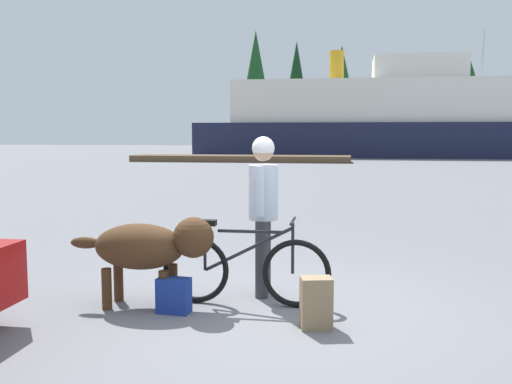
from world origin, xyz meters
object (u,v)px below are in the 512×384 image
(bicycle, at_px, (244,269))
(ferry_boat, at_px, (381,120))
(person_cyclist, at_px, (263,200))
(backpack, at_px, (316,303))
(sailboat_moored, at_px, (479,151))
(dog, at_px, (150,247))
(handbag_pannier, at_px, (174,295))

(bicycle, xyz_separation_m, ferry_boat, (3.73, 39.51, 2.45))
(person_cyclist, height_order, backpack, person_cyclist)
(sailboat_moored, bearing_deg, bicycle, -105.73)
(ferry_boat, bearing_deg, sailboat_moored, -5.12)
(dog, distance_m, handbag_pannier, 0.56)
(backpack, bearing_deg, ferry_boat, 85.78)
(person_cyclist, bearing_deg, backpack, -57.37)
(bicycle, distance_m, dog, 0.98)
(person_cyclist, relative_size, handbag_pannier, 4.98)
(dog, bearing_deg, bicycle, 12.60)
(backpack, height_order, handbag_pannier, backpack)
(handbag_pannier, relative_size, sailboat_moored, 0.04)
(person_cyclist, height_order, dog, person_cyclist)
(handbag_pannier, bearing_deg, sailboat_moored, 73.55)
(person_cyclist, xyz_separation_m, dog, (-1.07, -0.61, -0.42))
(dog, bearing_deg, sailboat_moored, 73.10)
(person_cyclist, height_order, handbag_pannier, person_cyclist)
(ferry_boat, height_order, sailboat_moored, sailboat_moored)
(backpack, bearing_deg, sailboat_moored, 75.54)
(person_cyclist, bearing_deg, dog, -150.49)
(dog, height_order, ferry_boat, ferry_boat)
(person_cyclist, relative_size, dog, 1.14)
(bicycle, height_order, dog, dog)
(sailboat_moored, bearing_deg, ferry_boat, 174.88)
(bicycle, xyz_separation_m, handbag_pannier, (-0.64, -0.36, -0.21))
(backpack, distance_m, sailboat_moored, 40.74)
(person_cyclist, height_order, sailboat_moored, sailboat_moored)
(handbag_pannier, distance_m, sailboat_moored, 40.90)
(bicycle, bearing_deg, dog, -167.40)
(backpack, bearing_deg, handbag_pannier, 170.96)
(ferry_boat, bearing_deg, backpack, -94.22)
(handbag_pannier, bearing_deg, dog, 152.28)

